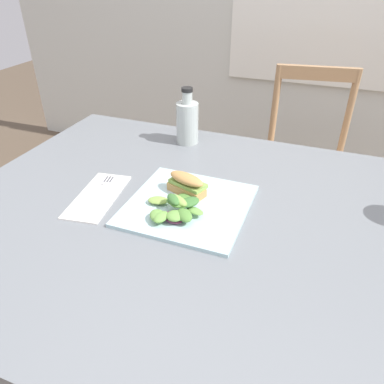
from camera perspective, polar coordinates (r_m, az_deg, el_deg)
The scene contains 8 objects.
dining_table at distance 0.98m, azimuth 0.74°, elevation -8.83°, with size 1.28×1.00×0.74m.
chair_wooden_far at distance 1.84m, azimuth 17.05°, elevation 4.12°, with size 0.46×0.46×0.87m.
plate_lunch at distance 0.94m, azimuth -0.88°, elevation -2.00°, with size 0.30×0.30×0.01m, color silver.
sandwich_half_front at distance 0.96m, azimuth -0.82°, elevation 1.29°, with size 0.11×0.08×0.06m.
salad_mixed_greens at distance 0.88m, azimuth -2.67°, elevation -2.51°, with size 0.16×0.16×0.04m.
napkin_folded at distance 1.01m, azimuth -14.23°, elevation -0.50°, with size 0.10×0.23×0.00m, color silver.
fork_on_napkin at distance 1.02m, azimuth -13.90°, elevation 0.19°, with size 0.06×0.19×0.00m.
bottle_cold_brew at distance 1.26m, azimuth -0.73°, elevation 10.48°, with size 0.07×0.07×0.19m.
Camera 1 is at (0.29, -0.67, 1.27)m, focal length 34.46 mm.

